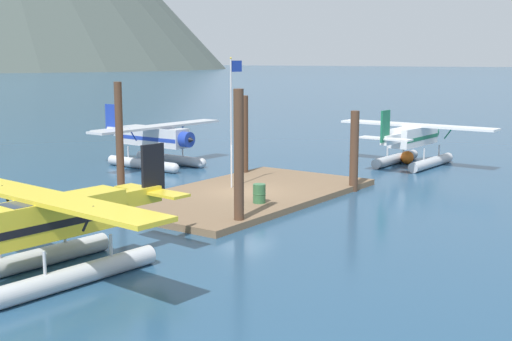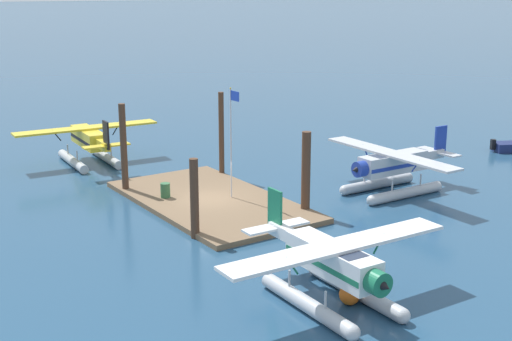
{
  "view_description": "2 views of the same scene",
  "coord_description": "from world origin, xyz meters",
  "px_view_note": "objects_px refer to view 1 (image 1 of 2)",
  "views": [
    {
      "loc": [
        -26.1,
        -19.42,
        6.82
      ],
      "look_at": [
        1.18,
        0.18,
        1.19
      ],
      "focal_mm": 46.61,
      "sensor_mm": 36.0,
      "label": 1
    },
    {
      "loc": [
        34.29,
        -19.93,
        12.55
      ],
      "look_at": [
        2.46,
        1.6,
        2.34
      ],
      "focal_mm": 48.67,
      "sensor_mm": 36.0,
      "label": 2
    }
  ],
  "objects_px": {
    "fuel_drum": "(259,194)",
    "seaplane_silver_bow_right": "(156,142)",
    "mooring_buoy": "(407,157)",
    "flagpole": "(232,108)",
    "seaplane_yellow_port_aft": "(53,228)",
    "seaplane_white_stbd_aft": "(414,141)"
  },
  "relations": [
    {
      "from": "mooring_buoy",
      "to": "seaplane_white_stbd_aft",
      "type": "bearing_deg",
      "value": -124.39
    },
    {
      "from": "seaplane_white_stbd_aft",
      "to": "mooring_buoy",
      "type": "bearing_deg",
      "value": 55.61
    },
    {
      "from": "flagpole",
      "to": "seaplane_white_stbd_aft",
      "type": "height_order",
      "value": "flagpole"
    },
    {
      "from": "flagpole",
      "to": "fuel_drum",
      "type": "bearing_deg",
      "value": -124.85
    },
    {
      "from": "mooring_buoy",
      "to": "seaplane_yellow_port_aft",
      "type": "xyz_separation_m",
      "value": [
        -28.3,
        -0.19,
        1.15
      ]
    },
    {
      "from": "flagpole",
      "to": "seaplane_silver_bow_right",
      "type": "height_order",
      "value": "flagpole"
    },
    {
      "from": "flagpole",
      "to": "seaplane_yellow_port_aft",
      "type": "height_order",
      "value": "flagpole"
    },
    {
      "from": "fuel_drum",
      "to": "seaplane_silver_bow_right",
      "type": "distance_m",
      "value": 14.09
    },
    {
      "from": "fuel_drum",
      "to": "seaplane_white_stbd_aft",
      "type": "xyz_separation_m",
      "value": [
        16.29,
        -0.72,
        0.84
      ]
    },
    {
      "from": "fuel_drum",
      "to": "seaplane_silver_bow_right",
      "type": "height_order",
      "value": "seaplane_silver_bow_right"
    },
    {
      "from": "mooring_buoy",
      "to": "flagpole",
      "type": "bearing_deg",
      "value": 166.58
    },
    {
      "from": "fuel_drum",
      "to": "seaplane_yellow_port_aft",
      "type": "distance_m",
      "value": 11.64
    },
    {
      "from": "flagpole",
      "to": "seaplane_white_stbd_aft",
      "type": "bearing_deg",
      "value": -16.07
    },
    {
      "from": "flagpole",
      "to": "fuel_drum",
      "type": "relative_size",
      "value": 7.53
    },
    {
      "from": "flagpole",
      "to": "seaplane_silver_bow_right",
      "type": "xyz_separation_m",
      "value": [
        3.94,
        9.29,
        -2.81
      ]
    },
    {
      "from": "mooring_buoy",
      "to": "seaplane_silver_bow_right",
      "type": "xyz_separation_m",
      "value": [
        -10.45,
        12.72,
        1.15
      ]
    },
    {
      "from": "seaplane_yellow_port_aft",
      "to": "seaplane_white_stbd_aft",
      "type": "xyz_separation_m",
      "value": [
        27.9,
        -0.41,
        0.0
      ]
    },
    {
      "from": "mooring_buoy",
      "to": "seaplane_yellow_port_aft",
      "type": "height_order",
      "value": "seaplane_yellow_port_aft"
    },
    {
      "from": "fuel_drum",
      "to": "seaplane_silver_bow_right",
      "type": "bearing_deg",
      "value": 63.63
    },
    {
      "from": "mooring_buoy",
      "to": "seaplane_silver_bow_right",
      "type": "distance_m",
      "value": 16.5
    },
    {
      "from": "flagpole",
      "to": "seaplane_yellow_port_aft",
      "type": "relative_size",
      "value": 0.63
    },
    {
      "from": "mooring_buoy",
      "to": "seaplane_white_stbd_aft",
      "type": "relative_size",
      "value": 0.08
    }
  ]
}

